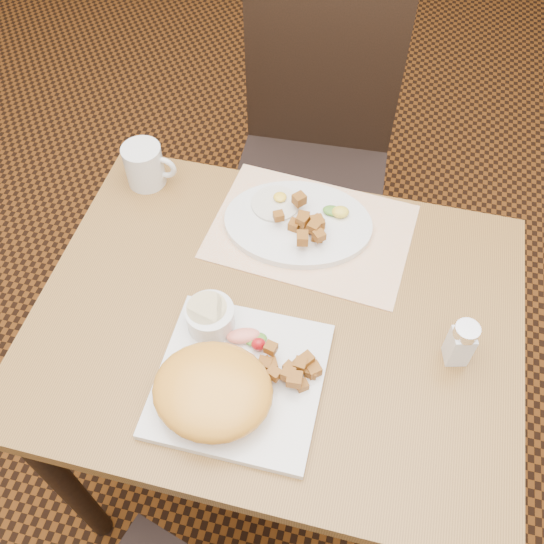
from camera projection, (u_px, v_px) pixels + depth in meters
The scene contains 15 objects.
ground at pixel (275, 454), 1.73m from camera, with size 8.00×8.00×0.00m, color black.
table at pixel (276, 344), 1.22m from camera, with size 0.90×0.70×0.75m.
chair_far at pixel (313, 149), 1.70m from camera, with size 0.44×0.45×0.97m.
placemat at pixel (311, 231), 1.24m from camera, with size 0.40×0.28×0.00m, color white.
plate_square at pixel (240, 380), 1.04m from camera, with size 0.28×0.28×0.02m, color silver.
plate_oval at pixel (298, 223), 1.25m from camera, with size 0.30×0.23×0.02m, color silver, non-canonical shape.
hollandaise_mound at pixel (212, 391), 0.98m from camera, with size 0.20×0.18×0.07m.
ramekin at pixel (210, 316), 1.08m from camera, with size 0.09×0.09×0.05m.
garnish_sq at pixel (250, 338), 1.07m from camera, with size 0.08×0.05×0.03m.
fried_egg at pixel (276, 203), 1.26m from camera, with size 0.10×0.10×0.02m.
garnish_ov at pixel (337, 211), 1.24m from camera, with size 0.06×0.04×0.02m.
salt_shaker at pixel (461, 343), 1.03m from camera, with size 0.05×0.05×0.10m.
coffee_mug at pixel (145, 165), 1.29m from camera, with size 0.11×0.08×0.09m.
home_fries_sq at pixel (284, 371), 1.02m from camera, with size 0.12×0.10×0.04m.
home_fries_ov at pixel (307, 223), 1.21m from camera, with size 0.12×0.13×0.04m.
Camera 1 is at (0.13, -0.58, 1.71)m, focal length 40.00 mm.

